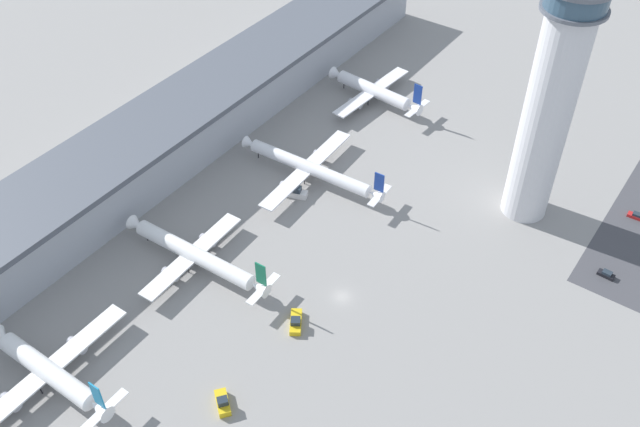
% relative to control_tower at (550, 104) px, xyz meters
% --- Properties ---
extents(ground_plane, '(1000.00, 1000.00, 0.00)m').
position_rel_control_tower_xyz_m(ground_plane, '(-53.67, 22.27, -33.48)').
color(ground_plane, gray).
extents(terminal_building, '(262.02, 25.00, 15.51)m').
position_rel_control_tower_xyz_m(terminal_building, '(-53.67, 92.27, -25.63)').
color(terminal_building, '#A3A8B2').
rests_on(terminal_building, ground).
extents(control_tower, '(14.86, 14.86, 69.15)m').
position_rel_control_tower_xyz_m(control_tower, '(0.00, 0.00, 0.00)').
color(control_tower, silver).
rests_on(control_tower, ground).
extents(airplane_gate_alpha, '(41.06, 35.05, 13.20)m').
position_rel_control_tower_xyz_m(airplane_gate_alpha, '(-108.80, 58.49, -29.15)').
color(airplane_gate_alpha, white).
rests_on(airplane_gate_alpha, ground).
extents(airplane_gate_bravo, '(33.12, 43.01, 12.22)m').
position_rel_control_tower_xyz_m(airplane_gate_bravo, '(-66.04, 57.02, -29.60)').
color(airplane_gate_bravo, white).
rests_on(airplane_gate_bravo, ground).
extents(airplane_gate_charlie, '(39.87, 45.73, 11.56)m').
position_rel_control_tower_xyz_m(airplane_gate_charlie, '(-22.85, 53.78, -29.51)').
color(airplane_gate_charlie, white).
rests_on(airplane_gate_charlie, ground).
extents(airplane_gate_delta, '(34.99, 34.96, 12.56)m').
position_rel_control_tower_xyz_m(airplane_gate_delta, '(20.75, 60.20, -29.58)').
color(airplane_gate_delta, white).
rests_on(airplane_gate_delta, ground).
extents(service_truck_catering, '(4.48, 7.19, 3.18)m').
position_rel_control_tower_xyz_m(service_truck_catering, '(-30.93, 52.90, -32.37)').
color(service_truck_catering, black).
rests_on(service_truck_catering, ground).
extents(service_truck_fuel, '(5.65, 6.24, 2.96)m').
position_rel_control_tower_xyz_m(service_truck_fuel, '(-92.15, 25.79, -32.45)').
color(service_truck_fuel, black).
rests_on(service_truck_fuel, ground).
extents(service_truck_baggage, '(7.19, 5.93, 2.50)m').
position_rel_control_tower_xyz_m(service_truck_baggage, '(-66.60, 26.20, -32.62)').
color(service_truck_baggage, black).
rests_on(service_truck_baggage, ground).
extents(car_silver_sedan, '(1.96, 4.10, 1.55)m').
position_rel_control_tower_xyz_m(car_silver_sedan, '(-11.24, -26.34, -32.88)').
color(car_silver_sedan, black).
rests_on(car_silver_sedan, ground).
extents(car_red_hatchback, '(1.93, 4.78, 1.55)m').
position_rel_control_tower_xyz_m(car_red_hatchback, '(13.93, -26.02, -32.88)').
color(car_red_hatchback, black).
rests_on(car_red_hatchback, ground).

